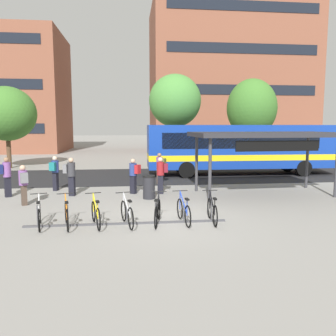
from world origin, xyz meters
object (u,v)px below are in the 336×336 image
object	(u,v)px
trash_bin	(149,187)
parked_bicycle_blue_5	(184,211)
parked_bicycle_white_0	(39,215)
parked_bicycle_yellow_2	(96,214)
street_tree_1	(252,108)
commuter_navy_pack_3	(6,174)
commuter_teal_pack_0	(55,171)
transit_shelter	(265,136)
commuter_red_pack_4	(134,174)
commuter_grey_pack_5	(24,182)
street_tree_2	(175,101)
city_bus	(242,147)
parked_bicycle_black_4	(158,213)
parked_bicycle_silver_3	(127,214)
commuter_grey_pack_1	(71,174)
parked_bicycle_black_6	(212,211)
parked_bicycle_orange_1	(67,215)
commuter_maroon_pack_6	(161,173)
commuter_olive_pack_2	(160,166)

from	to	relation	value
trash_bin	parked_bicycle_blue_5	bearing A→B (deg)	-76.64
parked_bicycle_white_0	parked_bicycle_yellow_2	distance (m)	1.76
street_tree_1	commuter_navy_pack_3	bearing A→B (deg)	-142.38
commuter_teal_pack_0	parked_bicycle_yellow_2	bearing A→B (deg)	-142.55
transit_shelter	commuter_red_pack_4	xyz separation A→B (m)	(-5.97, 0.78, -1.74)
parked_bicycle_white_0	commuter_grey_pack_5	world-z (taller)	commuter_grey_pack_5
commuter_teal_pack_0	commuter_grey_pack_5	world-z (taller)	commuter_teal_pack_0
street_tree_2	city_bus	bearing A→B (deg)	-53.22
commuter_grey_pack_5	parked_bicycle_black_4	bearing A→B (deg)	-146.50
transit_shelter	commuter_grey_pack_5	bearing A→B (deg)	-176.43
parked_bicycle_silver_3	parked_bicycle_yellow_2	bearing A→B (deg)	75.63
city_bus	street_tree_2	world-z (taller)	street_tree_2
commuter_grey_pack_1	parked_bicycle_black_6	bearing A→B (deg)	-27.65
parked_bicycle_orange_1	street_tree_2	bearing A→B (deg)	-32.01
parked_bicycle_blue_5	street_tree_1	xyz separation A→B (m)	(8.33, 16.87, 4.20)
parked_bicycle_orange_1	commuter_grey_pack_5	xyz separation A→B (m)	(-2.22, 3.22, 0.55)
parked_bicycle_orange_1	commuter_red_pack_4	bearing A→B (deg)	-35.67
parked_bicycle_orange_1	commuter_maroon_pack_6	distance (m)	6.06
city_bus	parked_bicycle_yellow_2	distance (m)	13.60
parked_bicycle_silver_3	commuter_grey_pack_1	distance (m)	5.59
transit_shelter	commuter_red_pack_4	size ratio (longest dim) A/B	4.07
transit_shelter	commuter_maroon_pack_6	world-z (taller)	transit_shelter
parked_bicycle_silver_3	commuter_grey_pack_5	size ratio (longest dim) A/B	1.04
parked_bicycle_orange_1	parked_bicycle_blue_5	size ratio (longest dim) A/B	0.98
street_tree_2	parked_bicycle_black_6	bearing A→B (deg)	-93.01
parked_bicycle_black_6	street_tree_2	size ratio (longest dim) A/B	0.24
commuter_red_pack_4	trash_bin	xyz separation A→B (m)	(0.64, -1.18, -0.43)
commuter_maroon_pack_6	street_tree_2	xyz separation A→B (m)	(2.05, 10.68, 4.05)
parked_bicycle_white_0	street_tree_2	world-z (taller)	street_tree_2
commuter_maroon_pack_6	commuter_grey_pack_5	bearing A→B (deg)	24.19
commuter_olive_pack_2	transit_shelter	bearing A→B (deg)	174.66
commuter_teal_pack_0	street_tree_1	bearing A→B (deg)	-36.75
commuter_maroon_pack_6	street_tree_2	world-z (taller)	street_tree_2
commuter_grey_pack_1	commuter_grey_pack_5	xyz separation A→B (m)	(-1.55, -1.70, -0.07)
parked_bicycle_silver_3	street_tree_2	bearing A→B (deg)	-26.32
parked_bicycle_yellow_2	street_tree_1	size ratio (longest dim) A/B	0.24
parked_bicycle_black_4	commuter_red_pack_4	bearing A→B (deg)	18.12
parked_bicycle_white_0	parked_bicycle_silver_3	world-z (taller)	same
commuter_teal_pack_0	commuter_navy_pack_3	distance (m)	2.23
parked_bicycle_black_4	street_tree_1	xyz separation A→B (m)	(9.19, 16.91, 4.20)
parked_bicycle_white_0	commuter_grey_pack_1	bearing A→B (deg)	-15.16
parked_bicycle_white_0	transit_shelter	bearing A→B (deg)	-77.75
commuter_grey_pack_5	parked_bicycle_yellow_2	bearing A→B (deg)	-160.12
parked_bicycle_orange_1	commuter_olive_pack_2	size ratio (longest dim) A/B	1.00
commuter_grey_pack_5	transit_shelter	bearing A→B (deg)	-108.15
parked_bicycle_blue_5	commuter_olive_pack_2	world-z (taller)	commuter_olive_pack_2
parked_bicycle_blue_5	commuter_grey_pack_5	size ratio (longest dim) A/B	1.06
parked_bicycle_white_0	trash_bin	bearing A→B (deg)	-56.59
parked_bicycle_blue_5	trash_bin	distance (m)	3.98
parked_bicycle_black_4	parked_bicycle_blue_5	world-z (taller)	same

